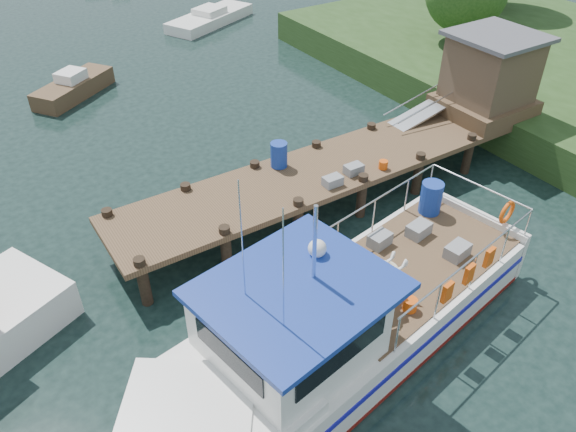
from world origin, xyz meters
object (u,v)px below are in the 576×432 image
moored_rowboat (73,87)px  moored_c (210,18)px  dock (439,108)px  lobster_boat (336,325)px

moored_rowboat → moored_c: 11.98m
dock → moored_c: bearing=88.7°
moored_c → lobster_boat: bearing=-124.9°
dock → moored_rowboat: bearing=126.1°
moored_c → dock: bearing=-106.1°
moored_c → moored_rowboat: bearing=-163.4°
moored_rowboat → moored_c: moored_rowboat is taller
moored_rowboat → moored_c: bearing=26.6°
dock → lobster_boat: (-8.78, -5.56, -1.17)m
moored_rowboat → lobster_boat: bearing=-91.9°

